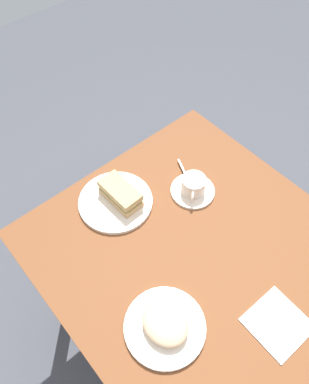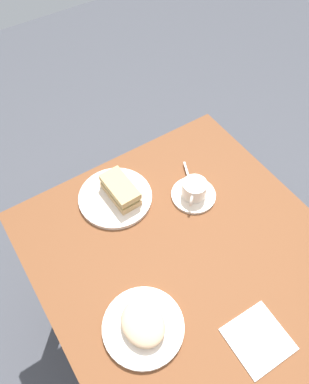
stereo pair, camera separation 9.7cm
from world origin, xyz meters
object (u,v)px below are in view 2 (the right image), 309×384
object	(u,v)px
coffee_saucer	(193,195)
napkin	(258,339)
coffee_cup	(194,189)
spoon	(188,176)
sandwich_plate	(115,197)
side_plate	(143,327)
sandwich_front	(120,190)
dining_table	(221,312)

from	to	relation	value
coffee_saucer	napkin	world-z (taller)	coffee_saucer
coffee_cup	spoon	distance (m)	0.08
sandwich_plate	napkin	distance (m)	0.61
sandwich_plate	napkin	bearing A→B (deg)	-171.50
side_plate	spoon	bearing A→B (deg)	-49.43
coffee_saucer	coffee_cup	xyz separation A→B (m)	(-0.00, 0.00, 0.04)
sandwich_front	side_plate	bearing A→B (deg)	157.56
coffee_saucer	spoon	size ratio (longest dim) A/B	1.57
coffee_saucer	napkin	size ratio (longest dim) A/B	1.00
napkin	coffee_saucer	bearing A→B (deg)	-16.12
sandwich_plate	sandwich_front	world-z (taller)	sandwich_front
dining_table	coffee_cup	bearing A→B (deg)	-22.73
side_plate	coffee_saucer	bearing A→B (deg)	-53.58
coffee_cup	dining_table	bearing A→B (deg)	157.27
dining_table	side_plate	xyz separation A→B (m)	(0.07, 0.23, 0.09)
sandwich_plate	napkin	size ratio (longest dim) A/B	1.64
sandwich_plate	napkin	xyz separation A→B (m)	(-0.60, -0.09, -0.01)
dining_table	spoon	xyz separation A→B (m)	(0.41, -0.17, 0.10)
coffee_saucer	spoon	bearing A→B (deg)	-23.02
dining_table	spoon	size ratio (longest dim) A/B	13.36
sandwich_front	spoon	size ratio (longest dim) A/B	1.54
sandwich_plate	side_plate	world-z (taller)	same
napkin	side_plate	bearing A→B (deg)	51.13
spoon	napkin	size ratio (longest dim) A/B	0.63
sandwich_plate	side_plate	bearing A→B (deg)	160.13
sandwich_plate	sandwich_front	size ratio (longest dim) A/B	1.67
coffee_cup	coffee_saucer	bearing A→B (deg)	-48.04
sandwich_plate	side_plate	distance (m)	0.44
dining_table	coffee_cup	size ratio (longest dim) A/B	13.58
dining_table	sandwich_plate	xyz separation A→B (m)	(0.48, 0.08, 0.09)
coffee_saucer	side_plate	world-z (taller)	side_plate
sandwich_plate	side_plate	xyz separation A→B (m)	(-0.41, 0.15, 0.00)
spoon	side_plate	size ratio (longest dim) A/B	0.43
sandwich_front	side_plate	xyz separation A→B (m)	(-0.40, 0.17, -0.04)
coffee_cup	spoon	xyz separation A→B (m)	(0.07, -0.03, -0.03)
sandwich_front	spoon	distance (m)	0.25
dining_table	coffee_saucer	distance (m)	0.38
napkin	spoon	bearing A→B (deg)	-17.04
side_plate	napkin	bearing A→B (deg)	-128.87
coffee_cup	spoon	world-z (taller)	coffee_cup
sandwich_front	dining_table	bearing A→B (deg)	-172.35
spoon	sandwich_front	bearing A→B (deg)	76.43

